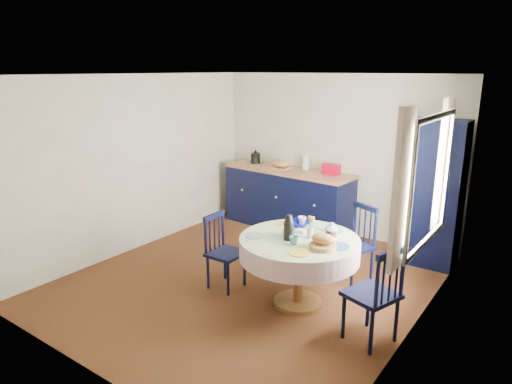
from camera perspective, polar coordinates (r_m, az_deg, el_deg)
floor at (r=5.83m, az=-0.77°, el=-10.92°), size 4.50×4.50×0.00m
ceiling at (r=5.24m, az=-0.86°, el=14.46°), size 4.50×4.50×0.00m
wall_back at (r=7.29m, az=9.75°, el=4.57°), size 4.00×0.02×2.50m
wall_left at (r=6.75m, az=-14.65°, el=3.44°), size 0.02×4.50×2.50m
wall_right at (r=4.55m, az=19.94°, el=-2.55°), size 0.02×4.50×2.50m
window at (r=4.78m, az=20.70°, el=1.60°), size 0.10×1.74×1.45m
kitchen_counter at (r=7.52m, az=4.01°, el=-0.74°), size 2.26×0.83×1.23m
pantry_cabinet at (r=6.44m, az=21.41°, el=-0.21°), size 0.69×0.51×1.95m
dining_table at (r=5.02m, az=5.52°, el=-7.10°), size 1.31×1.31×1.07m
chair_left at (r=5.52m, az=-4.09°, el=-7.35°), size 0.39×0.41×0.90m
chair_far at (r=5.78m, az=12.32°, el=-6.29°), size 0.55×0.54×0.96m
chair_right at (r=4.55m, az=14.69°, el=-12.22°), size 0.55×0.56×1.01m
mug_a at (r=5.01m, az=3.87°, el=-4.97°), size 0.12×0.12×0.10m
mug_b at (r=4.78m, az=4.75°, el=-6.07°), size 0.10×0.10×0.09m
mug_c at (r=5.01m, az=9.38°, el=-5.21°), size 0.12×0.12×0.09m
mug_d at (r=5.40m, az=5.77°, el=-3.57°), size 0.10×0.10×0.09m
cobalt_bowl at (r=5.33m, az=5.51°, el=-3.98°), size 0.25×0.25×0.06m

